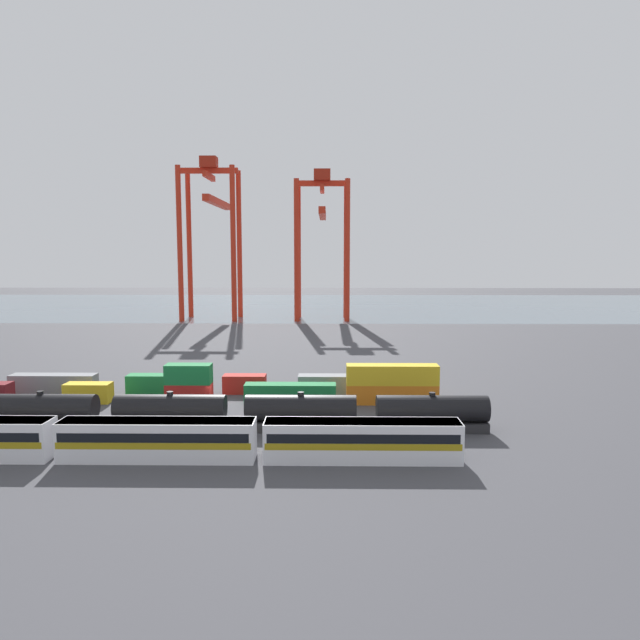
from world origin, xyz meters
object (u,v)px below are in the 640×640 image
shipping_container_9 (54,383)px  passenger_train (157,438)px  gantry_crane_west (212,221)px  freight_tank_row (171,412)px  gantry_crane_central (322,229)px

shipping_container_9 → passenger_train: bearing=-49.6°
shipping_container_9 → gantry_crane_west: gantry_crane_west is taller
passenger_train → shipping_container_9: passenger_train is taller
shipping_container_9 → freight_tank_row: bearing=-38.9°
passenger_train → gantry_crane_west: bearing=98.6°
gantry_crane_central → shipping_container_9: bearing=-111.7°
shipping_container_9 → gantry_crane_west: bearing=87.2°
gantry_crane_west → gantry_crane_central: bearing=0.0°
gantry_crane_west → shipping_container_9: bearing=-92.8°
shipping_container_9 → gantry_crane_central: (37.57, 94.27, 25.49)m
gantry_crane_central → freight_tank_row: bearing=-98.2°
freight_tank_row → gantry_crane_central: size_ratio=1.62×
freight_tank_row → gantry_crane_west: size_ratio=1.50×
passenger_train → gantry_crane_west: 125.37m
freight_tank_row → shipping_container_9: freight_tank_row is taller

